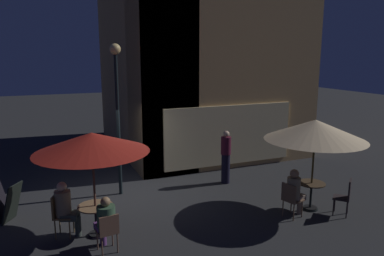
{
  "coord_description": "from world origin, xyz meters",
  "views": [
    {
      "loc": [
        -2.11,
        -9.9,
        4.04
      ],
      "look_at": [
        1.74,
        -0.66,
        2.01
      ],
      "focal_mm": 34.28,
      "sensor_mm": 36.0,
      "label": 1
    }
  ],
  "objects_px": {
    "street_lamp_near_corner": "(117,95)",
    "menu_sandwich_board": "(5,202)",
    "patio_umbrella_0": "(315,130)",
    "cafe_chair_0": "(291,197)",
    "cafe_chair_1": "(346,194)",
    "cafe_table_0": "(311,190)",
    "cafe_table_1": "(96,213)",
    "patron_standing_3": "(226,157)",
    "patron_seated_2": "(106,220)",
    "cafe_chair_3": "(108,229)",
    "patron_seated_0": "(295,190)",
    "cafe_chair_2": "(59,212)",
    "patio_umbrella_1": "(92,143)",
    "patron_seated_1": "(65,206)"
  },
  "relations": [
    {
      "from": "cafe_chair_2",
      "to": "patron_seated_2",
      "type": "relative_size",
      "value": 0.82
    },
    {
      "from": "patio_umbrella_0",
      "to": "cafe_chair_0",
      "type": "distance_m",
      "value": 1.81
    },
    {
      "from": "cafe_table_1",
      "to": "cafe_chair_1",
      "type": "xyz_separation_m",
      "value": [
        5.98,
        -1.35,
        0.03
      ]
    },
    {
      "from": "cafe_table_0",
      "to": "cafe_chair_2",
      "type": "distance_m",
      "value": 6.27
    },
    {
      "from": "cafe_table_0",
      "to": "patron_standing_3",
      "type": "xyz_separation_m",
      "value": [
        -1.12,
        2.68,
        0.33
      ]
    },
    {
      "from": "patio_umbrella_0",
      "to": "patron_standing_3",
      "type": "xyz_separation_m",
      "value": [
        -1.12,
        2.68,
        -1.28
      ]
    },
    {
      "from": "cafe_table_0",
      "to": "patio_umbrella_0",
      "type": "distance_m",
      "value": 1.62
    },
    {
      "from": "patio_umbrella_0",
      "to": "patron_standing_3",
      "type": "distance_m",
      "value": 3.17
    },
    {
      "from": "patio_umbrella_0",
      "to": "patron_seated_0",
      "type": "distance_m",
      "value": 1.6
    },
    {
      "from": "patron_seated_0",
      "to": "patron_seated_1",
      "type": "xyz_separation_m",
      "value": [
        -5.38,
        1.12,
        0.02
      ]
    },
    {
      "from": "patio_umbrella_1",
      "to": "cafe_table_1",
      "type": "bearing_deg",
      "value": 90.0
    },
    {
      "from": "cafe_chair_1",
      "to": "cafe_table_0",
      "type": "bearing_deg",
      "value": 0.0
    },
    {
      "from": "street_lamp_near_corner",
      "to": "patio_umbrella_0",
      "type": "distance_m",
      "value": 5.4
    },
    {
      "from": "cafe_chair_3",
      "to": "patron_seated_1",
      "type": "bearing_deg",
      "value": 26.16
    },
    {
      "from": "menu_sandwich_board",
      "to": "patron_seated_0",
      "type": "relative_size",
      "value": 0.77
    },
    {
      "from": "cafe_table_1",
      "to": "cafe_chair_3",
      "type": "relative_size",
      "value": 0.91
    },
    {
      "from": "patron_standing_3",
      "to": "patron_seated_0",
      "type": "bearing_deg",
      "value": 36.9
    },
    {
      "from": "street_lamp_near_corner",
      "to": "cafe_chair_0",
      "type": "relative_size",
      "value": 4.79
    },
    {
      "from": "street_lamp_near_corner",
      "to": "cafe_table_1",
      "type": "distance_m",
      "value": 3.47
    },
    {
      "from": "patio_umbrella_0",
      "to": "patio_umbrella_1",
      "type": "xyz_separation_m",
      "value": [
        -5.44,
        0.71,
        0.02
      ]
    },
    {
      "from": "patio_umbrella_0",
      "to": "cafe_chair_2",
      "type": "xyz_separation_m",
      "value": [
        -6.19,
        0.99,
        -1.56
      ]
    },
    {
      "from": "patio_umbrella_1",
      "to": "patron_seated_2",
      "type": "distance_m",
      "value": 1.65
    },
    {
      "from": "cafe_chair_3",
      "to": "patron_standing_3",
      "type": "relative_size",
      "value": 0.51
    },
    {
      "from": "cafe_table_1",
      "to": "patio_umbrella_0",
      "type": "distance_m",
      "value": 5.72
    },
    {
      "from": "cafe_table_0",
      "to": "patron_seated_1",
      "type": "xyz_separation_m",
      "value": [
        -6.06,
        0.94,
        0.2
      ]
    },
    {
      "from": "menu_sandwich_board",
      "to": "cafe_chair_3",
      "type": "height_order",
      "value": "menu_sandwich_board"
    },
    {
      "from": "menu_sandwich_board",
      "to": "cafe_table_0",
      "type": "height_order",
      "value": "menu_sandwich_board"
    },
    {
      "from": "patio_umbrella_0",
      "to": "cafe_chair_3",
      "type": "xyz_separation_m",
      "value": [
        -5.32,
        -0.15,
        -1.62
      ]
    },
    {
      "from": "patron_seated_1",
      "to": "patron_seated_0",
      "type": "bearing_deg",
      "value": 8.38
    },
    {
      "from": "patio_umbrella_0",
      "to": "cafe_chair_1",
      "type": "bearing_deg",
      "value": -49.69
    },
    {
      "from": "street_lamp_near_corner",
      "to": "patron_seated_2",
      "type": "relative_size",
      "value": 3.61
    },
    {
      "from": "cafe_table_1",
      "to": "cafe_chair_3",
      "type": "height_order",
      "value": "cafe_chair_3"
    },
    {
      "from": "street_lamp_near_corner",
      "to": "menu_sandwich_board",
      "type": "xyz_separation_m",
      "value": [
        -2.96,
        -0.73,
        -2.42
      ]
    },
    {
      "from": "cafe_table_0",
      "to": "cafe_chair_1",
      "type": "xyz_separation_m",
      "value": [
        0.54,
        -0.64,
        0.04
      ]
    },
    {
      "from": "cafe_table_0",
      "to": "patron_seated_2",
      "type": "relative_size",
      "value": 0.61
    },
    {
      "from": "menu_sandwich_board",
      "to": "cafe_table_0",
      "type": "bearing_deg",
      "value": 13.81
    },
    {
      "from": "patio_umbrella_1",
      "to": "patron_seated_1",
      "type": "relative_size",
      "value": 1.94
    },
    {
      "from": "cafe_table_1",
      "to": "patio_umbrella_0",
      "type": "relative_size",
      "value": 0.3
    },
    {
      "from": "street_lamp_near_corner",
      "to": "cafe_chair_3",
      "type": "relative_size",
      "value": 5.04
    },
    {
      "from": "cafe_chair_1",
      "to": "patron_seated_2",
      "type": "distance_m",
      "value": 5.91
    },
    {
      "from": "street_lamp_near_corner",
      "to": "menu_sandwich_board",
      "type": "height_order",
      "value": "street_lamp_near_corner"
    },
    {
      "from": "cafe_chair_0",
      "to": "cafe_chair_3",
      "type": "relative_size",
      "value": 1.05
    },
    {
      "from": "street_lamp_near_corner",
      "to": "cafe_chair_0",
      "type": "height_order",
      "value": "street_lamp_near_corner"
    },
    {
      "from": "cafe_chair_1",
      "to": "cafe_chair_3",
      "type": "relative_size",
      "value": 1.12
    },
    {
      "from": "patio_umbrella_1",
      "to": "patron_standing_3",
      "type": "distance_m",
      "value": 4.92
    },
    {
      "from": "menu_sandwich_board",
      "to": "patio_umbrella_0",
      "type": "relative_size",
      "value": 0.38
    },
    {
      "from": "cafe_chair_0",
      "to": "cafe_chair_1",
      "type": "distance_m",
      "value": 1.43
    },
    {
      "from": "cafe_chair_3",
      "to": "patron_seated_1",
      "type": "relative_size",
      "value": 0.67
    },
    {
      "from": "menu_sandwich_board",
      "to": "cafe_table_0",
      "type": "relative_size",
      "value": 1.31
    },
    {
      "from": "patron_seated_2",
      "to": "street_lamp_near_corner",
      "type": "bearing_deg",
      "value": -25.04
    }
  ]
}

